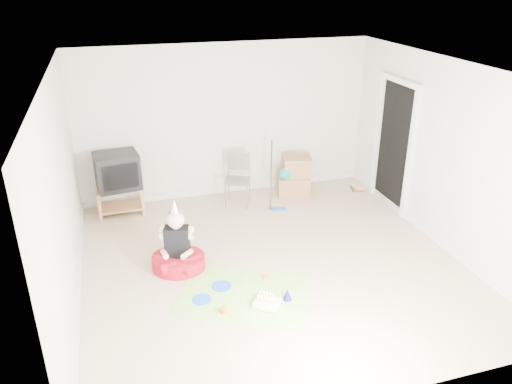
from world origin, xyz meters
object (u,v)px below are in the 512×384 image
object	(u,v)px
tv_stand	(121,198)
crt_tv	(117,171)
birthday_cake	(267,304)
folding_chair	(237,181)
cardboard_boxes	(295,177)
seated_woman	(178,254)

from	to	relation	value
tv_stand	crt_tv	world-z (taller)	crt_tv
crt_tv	birthday_cake	distance (m)	3.48
tv_stand	crt_tv	xyz separation A→B (m)	(-0.00, 0.00, 0.47)
folding_chair	cardboard_boxes	world-z (taller)	folding_chair
tv_stand	cardboard_boxes	world-z (taller)	cardboard_boxes
folding_chair	birthday_cake	xyz separation A→B (m)	(-0.38, -2.82, -0.39)
folding_chair	tv_stand	bearing A→B (deg)	173.16
folding_chair	birthday_cake	size ratio (longest dim) A/B	2.43
cardboard_boxes	birthday_cake	bearing A→B (deg)	-116.23
tv_stand	birthday_cake	bearing A→B (deg)	-63.58
folding_chair	crt_tv	bearing A→B (deg)	173.16
tv_stand	birthday_cake	xyz separation A→B (m)	(1.51, -3.05, -0.23)
crt_tv	cardboard_boxes	xyz separation A→B (m)	(2.95, -0.13, -0.41)
crt_tv	birthday_cake	bearing A→B (deg)	-70.75
tv_stand	folding_chair	xyz separation A→B (m)	(1.90, -0.23, 0.16)
birthday_cake	tv_stand	bearing A→B (deg)	116.42
birthday_cake	folding_chair	bearing A→B (deg)	82.28
seated_woman	folding_chair	bearing A→B (deg)	53.45
cardboard_boxes	birthday_cake	world-z (taller)	cardboard_boxes
tv_stand	folding_chair	world-z (taller)	folding_chair
folding_chair	seated_woman	size ratio (longest dim) A/B	0.88
seated_woman	birthday_cake	size ratio (longest dim) A/B	2.76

